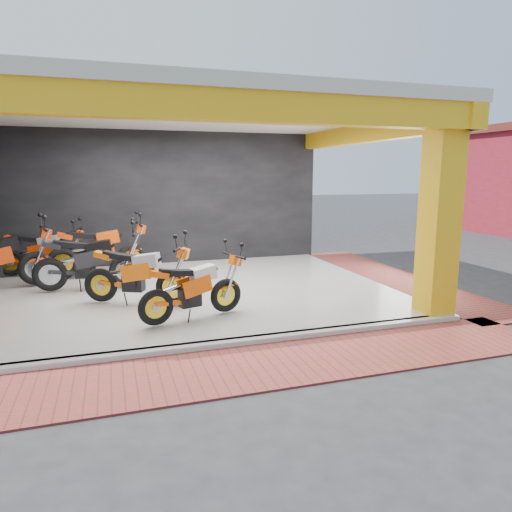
{
  "coord_description": "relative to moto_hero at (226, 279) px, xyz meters",
  "views": [
    {
      "loc": [
        -1.45,
        -7.0,
        2.44
      ],
      "look_at": [
        1.13,
        1.04,
        0.9
      ],
      "focal_mm": 32.0,
      "sensor_mm": 36.0,
      "label": 1
    }
  ],
  "objects": [
    {
      "name": "paver_front",
      "position": [
        -0.34,
        -2.04,
        -0.67
      ],
      "size": [
        9.0,
        1.4,
        0.03
      ],
      "primitive_type": "cube",
      "color": "#993432",
      "rests_on": "ground"
    },
    {
      "name": "showroom_ceiling",
      "position": [
        -0.34,
        1.76,
        2.91
      ],
      "size": [
        8.4,
        6.4,
        0.2
      ],
      "primitive_type": "cube",
      "color": "beige",
      "rests_on": "corner_column"
    },
    {
      "name": "moto_hero",
      "position": [
        0.0,
        0.0,
        0.0
      ],
      "size": [
        2.04,
        1.22,
        1.17
      ],
      "primitive_type": null,
      "rotation": [
        0.0,
        0.0,
        0.29
      ],
      "color": "#FF5D0A",
      "rests_on": "showroom_floor"
    },
    {
      "name": "header_beam_front",
      "position": [
        -0.34,
        -1.24,
        2.61
      ],
      "size": [
        8.4,
        0.3,
        0.4
      ],
      "primitive_type": "cube",
      "color": "gold",
      "rests_on": "corner_column"
    },
    {
      "name": "paver_right",
      "position": [
        4.46,
        1.76,
        -0.67
      ],
      "size": [
        1.4,
        7.0,
        0.03
      ],
      "primitive_type": "cube",
      "color": "#993432",
      "rests_on": "ground"
    },
    {
      "name": "floor_kerb",
      "position": [
        -0.34,
        -1.26,
        -0.64
      ],
      "size": [
        8.0,
        0.2,
        0.1
      ],
      "primitive_type": "cube",
      "color": "silver",
      "rests_on": "ground"
    },
    {
      "name": "moto_row_d",
      "position": [
        -3.32,
        3.04,
        0.14
      ],
      "size": [
        2.51,
        1.42,
        1.45
      ],
      "primitive_type": null,
      "rotation": [
        0.0,
        0.0,
        0.24
      ],
      "color": "red",
      "rests_on": "showroom_floor"
    },
    {
      "name": "moto_row_a",
      "position": [
        -0.8,
        0.7,
        0.05
      ],
      "size": [
        2.21,
        1.6,
        1.27
      ],
      "primitive_type": null,
      "rotation": [
        0.0,
        0.0,
        -0.45
      ],
      "color": "#FD670A",
      "rests_on": "showroom_floor"
    },
    {
      "name": "ground",
      "position": [
        -0.34,
        -0.24,
        -0.69
      ],
      "size": [
        80.0,
        80.0,
        0.0
      ],
      "primitive_type": "plane",
      "color": "#2D2D30",
      "rests_on": "ground"
    },
    {
      "name": "moto_row_b",
      "position": [
        -1.54,
        2.31,
        0.09
      ],
      "size": [
        2.27,
        0.94,
        1.36
      ],
      "primitive_type": null,
      "rotation": [
        0.0,
        0.0,
        -0.05
      ],
      "color": "black",
      "rests_on": "showroom_floor"
    },
    {
      "name": "moto_row_c",
      "position": [
        -1.35,
        3.58,
        0.12
      ],
      "size": [
        2.36,
        1.0,
        1.41
      ],
      "primitive_type": null,
      "rotation": [
        0.0,
        0.0,
        0.07
      ],
      "color": "#E63E09",
      "rests_on": "showroom_floor"
    },
    {
      "name": "showroom_floor",
      "position": [
        -0.34,
        1.76,
        -0.64
      ],
      "size": [
        8.0,
        6.0,
        0.1
      ],
      "primitive_type": "cube",
      "color": "silver",
      "rests_on": "ground"
    },
    {
      "name": "moto_row_e",
      "position": [
        -2.69,
        3.89,
        0.05
      ],
      "size": [
        2.19,
        1.18,
        1.27
      ],
      "primitive_type": null,
      "rotation": [
        0.0,
        0.0,
        -0.21
      ],
      "color": "#E23B09",
      "rests_on": "showroom_floor"
    },
    {
      "name": "header_beam_right",
      "position": [
        3.66,
        1.76,
        2.61
      ],
      "size": [
        0.3,
        6.4,
        0.4
      ],
      "primitive_type": "cube",
      "color": "gold",
      "rests_on": "corner_column"
    },
    {
      "name": "back_wall",
      "position": [
        -0.34,
        4.86,
        1.06
      ],
      "size": [
        8.2,
        0.2,
        3.5
      ],
      "primitive_type": "cube",
      "color": "black",
      "rests_on": "ground"
    },
    {
      "name": "corner_column",
      "position": [
        3.41,
        -0.99,
        1.06
      ],
      "size": [
        0.5,
        0.5,
        3.5
      ],
      "primitive_type": "cube",
      "color": "gold",
      "rests_on": "ground"
    }
  ]
}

